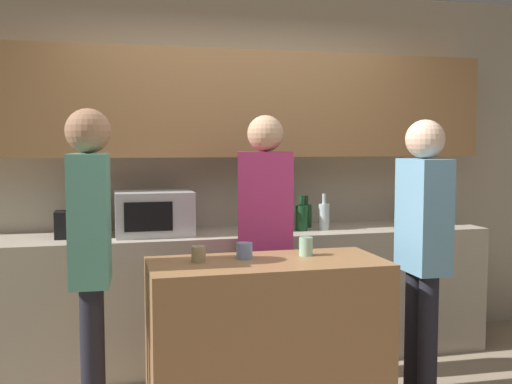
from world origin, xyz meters
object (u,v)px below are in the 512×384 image
object	(u,v)px
bottle_1	(285,214)
bottle_2	(301,217)
bottle_3	(306,215)
cup_0	(199,254)
potted_plant	(410,200)
person_center	(265,226)
person_right	(91,245)
microwave	(154,213)
cup_2	(244,251)
bottle_0	(278,215)
person_left	(423,239)
bottle_4	(324,216)
toaster	(75,224)
cup_1	(306,246)

from	to	relation	value
bottle_1	bottle_2	world-z (taller)	bottle_1
bottle_3	cup_0	xyz separation A→B (m)	(-0.98, -1.11, -0.05)
potted_plant	person_center	size ratio (longest dim) A/B	0.23
cup_0	person_center	size ratio (longest dim) A/B	0.05
cup_0	person_right	xyz separation A→B (m)	(-0.55, 0.01, 0.07)
microwave	person_right	world-z (taller)	person_right
potted_plant	person_right	size ratio (longest dim) A/B	0.23
bottle_3	person_center	size ratio (longest dim) A/B	0.14
bottle_3	cup_2	xyz separation A→B (m)	(-0.72, -1.07, -0.05)
microwave	person_center	bearing A→B (deg)	-37.81
bottle_0	bottle_3	world-z (taller)	bottle_0
person_left	bottle_2	bearing A→B (deg)	21.76
bottle_4	person_left	distance (m)	1.04
microwave	person_right	size ratio (longest dim) A/B	0.30
bottle_1	bottle_4	world-z (taller)	bottle_1
toaster	cup_2	size ratio (longest dim) A/B	2.91
potted_plant	cup_0	bearing A→B (deg)	-150.53
person_left	cup_2	bearing A→B (deg)	85.28
cup_2	person_left	xyz separation A→B (m)	(1.02, -0.10, 0.04)
toaster	microwave	bearing A→B (deg)	-0.17
toaster	bottle_1	distance (m)	1.49
bottle_1	person_right	distance (m)	1.76
potted_plant	bottle_1	world-z (taller)	potted_plant
cup_0	person_center	bearing A→B (deg)	44.95
toaster	person_right	distance (m)	1.00
toaster	bottle_2	xyz separation A→B (m)	(1.56, -0.05, 0.01)
potted_plant	bottle_2	size ratio (longest dim) A/B	1.57
microwave	person_center	distance (m)	0.83
cup_1	cup_2	bearing A→B (deg)	-179.35
microwave	bottle_3	bearing A→B (deg)	5.31
bottle_1	bottle_2	distance (m)	0.18
potted_plant	bottle_4	size ratio (longest dim) A/B	1.50
bottle_3	bottle_2	bearing A→B (deg)	-119.84
cup_2	toaster	bearing A→B (deg)	133.78
bottle_4	potted_plant	bearing A→B (deg)	4.45
toaster	person_center	bearing A→B (deg)	-23.48
toaster	bottle_2	bearing A→B (deg)	-1.81
microwave	bottle_2	size ratio (longest dim) A/B	2.06
toaster	bottle_0	xyz separation A→B (m)	(1.38, -0.06, 0.03)
bottle_0	person_center	xyz separation A→B (m)	(-0.22, -0.45, -0.01)
bottle_1	cup_1	world-z (taller)	bottle_1
microwave	bottle_3	distance (m)	1.14
microwave	person_left	distance (m)	1.79
cup_0	person_left	size ratio (longest dim) A/B	0.05
person_left	person_center	xyz separation A→B (m)	(-0.78, 0.56, 0.03)
toaster	bottle_3	bearing A→B (deg)	3.60
bottle_4	person_left	xyz separation A→B (m)	(0.22, -1.01, -0.02)
person_center	person_right	xyz separation A→B (m)	(-1.05, -0.49, -0.00)
bottle_0	person_left	bearing A→B (deg)	-60.95
toaster	cup_1	bearing A→B (deg)	-36.91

